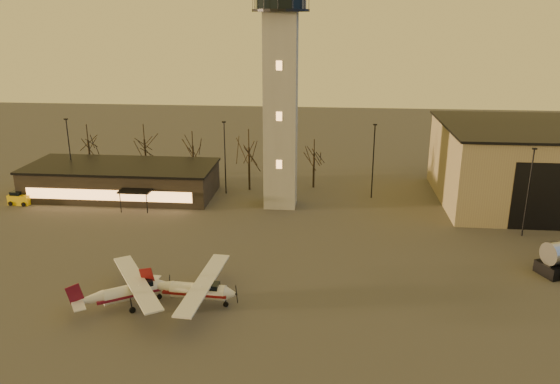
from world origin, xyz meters
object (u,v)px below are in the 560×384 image
at_px(control_tower, 281,78).
at_px(cessna_rear, 133,294).
at_px(cessna_front, 200,293).
at_px(terminal, 122,180).
at_px(service_cart, 20,199).

height_order(control_tower, cessna_rear, control_tower).
relative_size(control_tower, cessna_front, 2.86).
relative_size(control_tower, terminal, 1.28).
height_order(control_tower, terminal, control_tower).
relative_size(cessna_front, cessna_rear, 1.12).
bearing_deg(service_cart, cessna_rear, -40.91).
bearing_deg(control_tower, service_cart, -174.98).
relative_size(control_tower, service_cart, 11.23).
distance_m(terminal, cessna_front, 33.43).
bearing_deg(control_tower, cessna_rear, -110.43).
relative_size(terminal, service_cart, 8.75).
bearing_deg(terminal, service_cart, -157.58).
distance_m(cessna_front, cessna_rear, 5.68).
bearing_deg(control_tower, terminal, 174.85).
relative_size(terminal, cessna_rear, 2.49).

